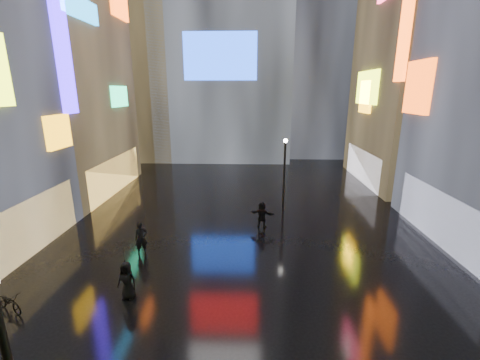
{
  "coord_description": "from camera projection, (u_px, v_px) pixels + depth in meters",
  "views": [
    {
      "loc": [
        0.41,
        -0.09,
        8.37
      ],
      "look_at": [
        0.0,
        12.0,
        5.0
      ],
      "focal_mm": 24.0,
      "sensor_mm": 36.0,
      "label": 1
    }
  ],
  "objects": [
    {
      "name": "ground",
      "position": [
        244.0,
        220.0,
        21.6
      ],
      "size": [
        140.0,
        140.0,
        0.0
      ],
      "primitive_type": "plane",
      "color": "black",
      "rests_on": "ground"
    },
    {
      "name": "building_left_far",
      "position": [
        41.0,
        56.0,
        24.95
      ],
      "size": [
        10.28,
        12.0,
        22.0
      ],
      "color": "black",
      "rests_on": "ground"
    },
    {
      "name": "building_right_far",
      "position": [
        437.0,
        22.0,
        26.96
      ],
      "size": [
        10.28,
        12.0,
        28.0
      ],
      "color": "black",
      "rests_on": "ground"
    },
    {
      "name": "tower_flank_right",
      "position": [
        318.0,
        22.0,
        41.78
      ],
      "size": [
        12.0,
        12.0,
        34.0
      ],
      "primitive_type": "cube",
      "color": "black",
      "rests_on": "ground"
    },
    {
      "name": "tower_flank_left",
      "position": [
        136.0,
        52.0,
        39.75
      ],
      "size": [
        10.0,
        10.0,
        26.0
      ],
      "primitive_type": "cube",
      "color": "black",
      "rests_on": "ground"
    },
    {
      "name": "lamp_far",
      "position": [
        284.0,
        170.0,
        22.71
      ],
      "size": [
        0.3,
        0.3,
        5.2
      ],
      "color": "black",
      "rests_on": "ground"
    },
    {
      "name": "pedestrian_4",
      "position": [
        127.0,
        280.0,
        13.21
      ],
      "size": [
        0.88,
        0.65,
        1.65
      ],
      "primitive_type": "imported",
      "rotation": [
        0.0,
        0.0,
        -0.16
      ],
      "color": "black",
      "rests_on": "ground"
    },
    {
      "name": "pedestrian_5",
      "position": [
        262.0,
        215.0,
        20.16
      ],
      "size": [
        1.63,
        0.9,
        1.68
      ],
      "primitive_type": "imported",
      "rotation": [
        0.0,
        0.0,
        2.86
      ],
      "color": "black",
      "rests_on": "ground"
    },
    {
      "name": "pedestrian_6",
      "position": [
        141.0,
        239.0,
        16.79
      ],
      "size": [
        0.79,
        0.7,
        1.81
      ],
      "primitive_type": "imported",
      "rotation": [
        0.0,
        0.0,
        0.52
      ],
      "color": "black",
      "rests_on": "ground"
    },
    {
      "name": "umbrella_2",
      "position": [
        124.0,
        252.0,
        12.87
      ],
      "size": [
        1.42,
        1.41,
        0.94
      ],
      "primitive_type": "imported",
      "rotation": [
        0.0,
        0.0,
        1.03
      ],
      "color": "black",
      "rests_on": "pedestrian_4"
    },
    {
      "name": "bicycle",
      "position": [
        9.0,
        302.0,
        12.54
      ],
      "size": [
        1.63,
        1.15,
        0.81
      ],
      "primitive_type": "imported",
      "rotation": [
        0.0,
        0.0,
        1.13
      ],
      "color": "black",
      "rests_on": "ground"
    }
  ]
}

